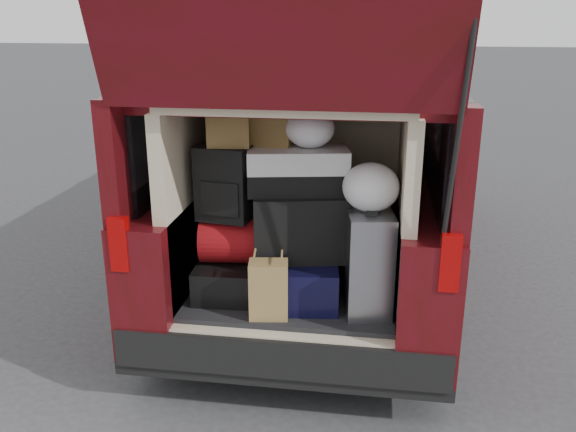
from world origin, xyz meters
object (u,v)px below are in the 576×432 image
silver_roller (368,261)px  red_duffel (236,240)px  navy_hardshell (297,277)px  twotone_duffel (298,170)px  kraft_bag (269,290)px  backpack (224,184)px  black_hardshell (230,276)px  black_soft_case (300,225)px

silver_roller → red_duffel: size_ratio=1.42×
navy_hardshell → twotone_duffel: size_ratio=1.01×
red_duffel → twotone_duffel: twotone_duffel is taller
silver_roller → red_duffel: 0.80m
kraft_bag → twotone_duffel: bearing=63.0°
red_duffel → kraft_bag: bearing=-54.8°
kraft_bag → backpack: (-0.31, 0.27, 0.53)m
black_hardshell → backpack: backpack is taller
kraft_bag → red_duffel: (-0.25, 0.29, 0.18)m
backpack → silver_roller: bearing=3.6°
red_duffel → backpack: 0.36m
red_duffel → silver_roller: bearing=-12.7°
navy_hardshell → silver_roller: silver_roller is taller
black_hardshell → red_duffel: 0.24m
kraft_bag → twotone_duffel: (0.12, 0.34, 0.61)m
silver_roller → black_soft_case: size_ratio=1.10×
twotone_duffel → silver_roller: bearing=-29.4°
black_hardshell → black_soft_case: (0.43, 0.01, 0.35)m
twotone_duffel → backpack: bearing=178.8°
silver_roller → twotone_duffel: 0.66m
black_hardshell → twotone_duffel: bearing=2.9°
black_hardshell → black_soft_case: size_ratio=0.94×
navy_hardshell → black_soft_case: 0.32m
black_hardshell → silver_roller: silver_roller is taller
navy_hardshell → backpack: backpack is taller
black_hardshell → silver_roller: 0.87m
red_duffel → navy_hardshell: bearing=-5.8°
backpack → red_duffel: bearing=29.8°
navy_hardshell → backpack: bearing=176.4°
black_soft_case → twotone_duffel: (-0.02, 0.03, 0.33)m
backpack → kraft_bag: bearing=-32.4°
black_hardshell → kraft_bag: bearing=-47.6°
twotone_duffel → black_hardshell: bearing=175.2°
navy_hardshell → kraft_bag: (-0.12, -0.29, 0.04)m
black_hardshell → backpack: bearing=-111.4°
black_hardshell → red_duffel: bearing=-9.9°
black_hardshell → red_duffel: (0.05, -0.01, 0.24)m
black_hardshell → backpack: 0.60m
black_hardshell → navy_hardshell: navy_hardshell is taller
navy_hardshell → red_duffel: 0.43m
navy_hardshell → backpack: (-0.43, -0.02, 0.57)m
black_soft_case → backpack: bearing=173.6°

